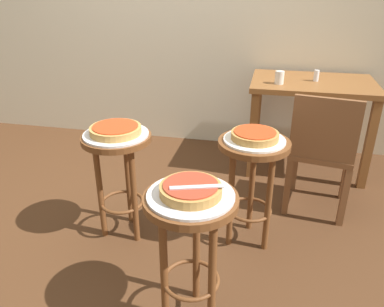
{
  "coord_description": "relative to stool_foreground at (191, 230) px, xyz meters",
  "views": [
    {
      "loc": [
        0.86,
        -1.87,
        1.5
      ],
      "look_at": [
        0.45,
        0.0,
        0.6
      ],
      "focal_mm": 35.57,
      "sensor_mm": 36.0,
      "label": 1
    }
  ],
  "objects": [
    {
      "name": "pizza_server_knife",
      "position": [
        0.03,
        -0.02,
        0.23
      ],
      "size": [
        0.22,
        0.09,
        0.01
      ],
      "primitive_type": "cube",
      "rotation": [
        0.0,
        0.0,
        0.31
      ],
      "color": "silver",
      "rests_on": "pizza_foreground"
    },
    {
      "name": "stool_foreground",
      "position": [
        0.0,
        0.0,
        0.0
      ],
      "size": [
        0.4,
        0.4,
        0.67
      ],
      "color": "brown",
      "rests_on": "ground_plane"
    },
    {
      "name": "serving_plate_leftside",
      "position": [
        0.22,
        0.65,
        0.17
      ],
      "size": [
        0.34,
        0.34,
        0.01
      ],
      "primitive_type": "cylinder",
      "color": "white",
      "rests_on": "stool_leftside"
    },
    {
      "name": "ground_plane",
      "position": [
        -0.57,
        0.55,
        -0.5
      ],
      "size": [
        6.0,
        6.0,
        0.0
      ],
      "primitive_type": "plane",
      "color": "#4C2D19"
    },
    {
      "name": "serving_plate_foreground",
      "position": [
        0.0,
        -0.0,
        0.17
      ],
      "size": [
        0.37,
        0.37,
        0.01
      ],
      "primitive_type": "cylinder",
      "color": "silver",
      "rests_on": "stool_foreground"
    },
    {
      "name": "pizza_leftside",
      "position": [
        0.22,
        0.65,
        0.2
      ],
      "size": [
        0.26,
        0.26,
        0.05
      ],
      "color": "#B78442",
      "rests_on": "serving_plate_leftside"
    },
    {
      "name": "pizza_middle",
      "position": [
        -0.56,
        0.56,
        0.2
      ],
      "size": [
        0.29,
        0.29,
        0.05
      ],
      "color": "tan",
      "rests_on": "serving_plate_middle"
    },
    {
      "name": "condiment_shaker",
      "position": [
        0.62,
        1.77,
        0.29
      ],
      "size": [
        0.04,
        0.04,
        0.09
      ],
      "primitive_type": "cylinder",
      "color": "white",
      "rests_on": "dining_table"
    },
    {
      "name": "cup_near_edge",
      "position": [
        0.34,
        1.63,
        0.29
      ],
      "size": [
        0.07,
        0.07,
        0.1
      ],
      "primitive_type": "cylinder",
      "color": "silver",
      "rests_on": "dining_table"
    },
    {
      "name": "pizza_foreground",
      "position": [
        0.0,
        -0.0,
        0.2
      ],
      "size": [
        0.26,
        0.26,
        0.05
      ],
      "color": "#B78442",
      "rests_on": "serving_plate_foreground"
    },
    {
      "name": "stool_leftside",
      "position": [
        0.22,
        0.65,
        0.0
      ],
      "size": [
        0.4,
        0.4,
        0.67
      ],
      "color": "brown",
      "rests_on": "ground_plane"
    },
    {
      "name": "serving_plate_middle",
      "position": [
        -0.56,
        0.56,
        0.17
      ],
      "size": [
        0.37,
        0.37,
        0.01
      ],
      "primitive_type": "cylinder",
      "color": "silver",
      "rests_on": "stool_middle"
    },
    {
      "name": "dining_table",
      "position": [
        0.6,
        1.77,
        0.12
      ],
      "size": [
        0.96,
        0.66,
        0.75
      ],
      "color": "brown",
      "rests_on": "ground_plane"
    },
    {
      "name": "wooden_chair",
      "position": [
        0.64,
        1.07,
        -0.04
      ],
      "size": [
        0.46,
        0.46,
        0.85
      ],
      "color": "brown",
      "rests_on": "ground_plane"
    },
    {
      "name": "stool_middle",
      "position": [
        -0.56,
        0.56,
        0.0
      ],
      "size": [
        0.4,
        0.4,
        0.67
      ],
      "color": "brown",
      "rests_on": "ground_plane"
    }
  ]
}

